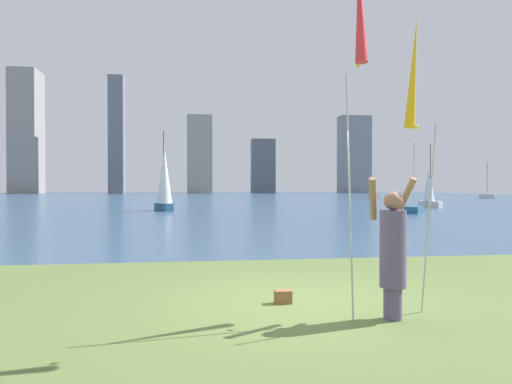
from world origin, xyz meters
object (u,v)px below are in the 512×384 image
sailboat_0 (429,189)px  sailboat_3 (487,196)px  kite_flag_right (414,79)px  sailboat_2 (164,179)px  person (393,249)px  sailboat_4 (375,196)px  bag (283,297)px  kite_flag_left (359,19)px  sailboat_1 (414,209)px

sailboat_0 → sailboat_3: size_ratio=1.00×
kite_flag_right → sailboat_2: (-5.13, 27.04, -1.12)m
person → sailboat_4: bearing=83.4°
person → bag: bearing=156.2°
kite_flag_right → sailboat_3: size_ratio=0.83×
sailboat_4 → kite_flag_left: bearing=-112.0°
sailboat_1 → sailboat_2: (-16.06, 4.89, 1.93)m
bag → sailboat_1: bearing=59.5°
sailboat_0 → sailboat_2: size_ratio=0.91×
sailboat_1 → kite_flag_right: bearing=-116.3°
person → sailboat_2: bearing=114.4°
sailboat_2 → kite_flag_left: bearing=-81.8°
bag → sailboat_3: bearing=53.8°
bag → sailboat_2: sailboat_2 is taller
kite_flag_right → sailboat_0: (15.57, 28.97, -1.84)m
sailboat_1 → sailboat_2: bearing=163.0°
sailboat_3 → sailboat_1: bearing=-129.7°
kite_flag_right → sailboat_4: 57.55m
sailboat_1 → sailboat_3: sailboat_3 is taller
sailboat_3 → person: bearing=-124.8°
person → kite_flag_right: 2.52m
sailboat_4 → sailboat_3: bearing=1.8°
sailboat_0 → sailboat_1: sailboat_0 is taller
sailboat_0 → sailboat_3: sailboat_0 is taller
kite_flag_left → sailboat_4: 58.74m
person → sailboat_1: sailboat_1 is taller
sailboat_2 → sailboat_4: bearing=45.6°
sailboat_3 → sailboat_2: bearing=-147.6°
kite_flag_right → sailboat_0: 32.95m
sailboat_0 → sailboat_4: 25.17m
person → sailboat_0: sailboat_0 is taller
sailboat_1 → bag: bearing=-120.5°
sailboat_0 → sailboat_4: (5.28, 24.58, -1.17)m
sailboat_2 → bag: bearing=-82.9°
kite_flag_left → sailboat_4: (21.97, 54.36, -3.54)m
sailboat_3 → bag: bearing=-126.2°
person → sailboat_4: size_ratio=0.49×
sailboat_0 → sailboat_1: size_ratio=1.11×
sailboat_0 → sailboat_2: bearing=-174.7°
sailboat_4 → person: bearing=-111.6°
kite_flag_right → sailboat_2: sailboat_2 is taller
sailboat_1 → sailboat_2: 16.90m
kite_flag_right → sailboat_4: (20.86, 53.56, -3.01)m
kite_flag_left → sailboat_2: size_ratio=0.83×
person → sailboat_1: (11.49, 22.71, -0.66)m
sailboat_2 → sailboat_0: bearing=5.3°
sailboat_2 → sailboat_3: 50.41m
bag → kite_flag_right: bearing=-14.3°
kite_flag_left → kite_flag_right: kite_flag_left is taller
sailboat_2 → person: bearing=-80.6°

